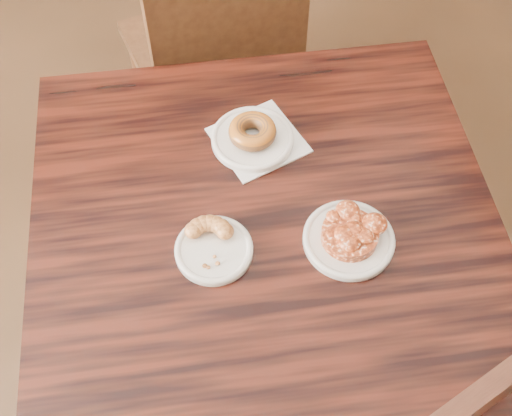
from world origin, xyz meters
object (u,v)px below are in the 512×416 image
object	(u,v)px
chair_far	(208,51)
apple_fritter	(350,233)
glazed_donut	(252,131)
cruller_fragment	(213,244)
cafe_table	(264,306)

from	to	relation	value
chair_far	apple_fritter	distance (m)	0.95
chair_far	apple_fritter	world-z (taller)	chair_far
chair_far	glazed_donut	bearing A→B (deg)	78.41
chair_far	glazed_donut	world-z (taller)	chair_far
cruller_fragment	glazed_donut	bearing A→B (deg)	56.70
cafe_table	chair_far	xyz separation A→B (m)	(0.10, 0.80, 0.08)
cruller_fragment	cafe_table	bearing A→B (deg)	17.34
cafe_table	apple_fritter	size ratio (longest dim) A/B	6.08
cafe_table	cruller_fragment	size ratio (longest dim) A/B	8.03
chair_far	glazed_donut	size ratio (longest dim) A/B	9.32
glazed_donut	apple_fritter	world-z (taller)	glazed_donut
apple_fritter	cruller_fragment	size ratio (longest dim) A/B	1.32
cafe_table	glazed_donut	world-z (taller)	glazed_donut
cafe_table	chair_far	distance (m)	0.81
cafe_table	glazed_donut	distance (m)	0.45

